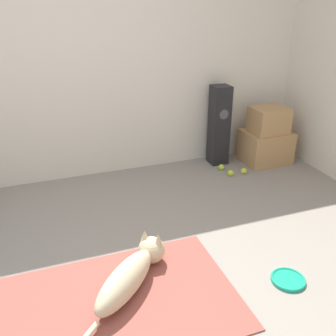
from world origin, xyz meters
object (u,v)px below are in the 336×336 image
(frisbee, at_px, (288,279))
(tennis_ball_loose_on_carpet, at_px, (231,173))
(tennis_ball_by_boxes, at_px, (221,167))
(tennis_ball_near_speaker, at_px, (244,171))
(dog, at_px, (132,273))
(cardboard_box_lower, at_px, (265,146))
(cardboard_box_upper, at_px, (269,120))
(floor_speaker, at_px, (219,126))

(frisbee, relative_size, tennis_ball_loose_on_carpet, 3.62)
(tennis_ball_by_boxes, bearing_deg, tennis_ball_near_speaker, -43.26)
(dog, bearing_deg, cardboard_box_lower, 37.04)
(cardboard_box_lower, xyz_separation_m, tennis_ball_loose_on_carpet, (-0.57, -0.23, -0.15))
(dog, bearing_deg, cardboard_box_upper, 36.79)
(dog, height_order, tennis_ball_loose_on_carpet, dog)
(cardboard_box_lower, distance_m, tennis_ball_loose_on_carpet, 0.63)
(floor_speaker, bearing_deg, tennis_ball_loose_on_carpet, -94.24)
(floor_speaker, bearing_deg, cardboard_box_lower, -16.07)
(frisbee, height_order, tennis_ball_near_speaker, tennis_ball_near_speaker)
(cardboard_box_lower, xyz_separation_m, cardboard_box_upper, (-0.01, -0.02, 0.33))
(cardboard_box_lower, height_order, cardboard_box_upper, cardboard_box_upper)
(dog, xyz_separation_m, tennis_ball_by_boxes, (1.44, 1.48, -0.09))
(dog, height_order, cardboard_box_upper, cardboard_box_upper)
(tennis_ball_by_boxes, relative_size, tennis_ball_loose_on_carpet, 1.00)
(floor_speaker, bearing_deg, frisbee, -102.96)
(tennis_ball_loose_on_carpet, bearing_deg, frisbee, -104.96)
(dog, relative_size, frisbee, 3.11)
(dog, height_order, cardboard_box_lower, cardboard_box_lower)
(floor_speaker, height_order, tennis_ball_near_speaker, floor_speaker)
(cardboard_box_upper, xyz_separation_m, tennis_ball_near_speaker, (-0.40, -0.21, -0.48))
(dog, height_order, floor_speaker, floor_speaker)
(floor_speaker, relative_size, tennis_ball_loose_on_carpet, 13.79)
(cardboard_box_lower, distance_m, floor_speaker, 0.63)
(tennis_ball_by_boxes, distance_m, tennis_ball_loose_on_carpet, 0.18)
(tennis_ball_loose_on_carpet, bearing_deg, floor_speaker, 85.76)
(cardboard_box_lower, bearing_deg, cardboard_box_upper, -110.41)
(tennis_ball_near_speaker, xyz_separation_m, tennis_ball_loose_on_carpet, (-0.16, 0.00, 0.00))
(cardboard_box_upper, bearing_deg, floor_speaker, 161.83)
(cardboard_box_lower, distance_m, tennis_ball_near_speaker, 0.49)
(frisbee, relative_size, cardboard_box_upper, 0.60)
(tennis_ball_loose_on_carpet, bearing_deg, cardboard_box_lower, 21.81)
(frisbee, bearing_deg, tennis_ball_by_boxes, 77.11)
(cardboard_box_upper, bearing_deg, tennis_ball_by_boxes, -176.50)
(cardboard_box_upper, height_order, tennis_ball_loose_on_carpet, cardboard_box_upper)
(frisbee, distance_m, tennis_ball_by_boxes, 1.84)
(cardboard_box_upper, distance_m, tennis_ball_near_speaker, 0.66)
(floor_speaker, relative_size, tennis_ball_by_boxes, 13.79)
(frisbee, height_order, tennis_ball_loose_on_carpet, tennis_ball_loose_on_carpet)
(dog, bearing_deg, frisbee, -16.88)
(cardboard_box_upper, bearing_deg, cardboard_box_lower, 69.59)
(frisbee, relative_size, cardboard_box_lower, 0.45)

